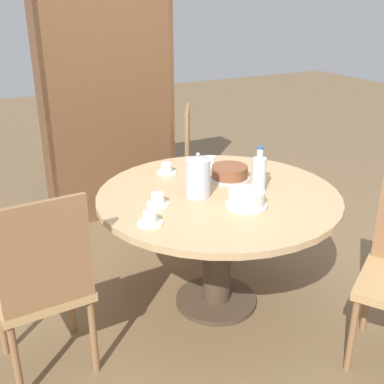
{
  "coord_description": "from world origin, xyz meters",
  "views": [
    {
      "loc": [
        -1.27,
        -2.1,
        1.74
      ],
      "look_at": [
        0.0,
        0.31,
        0.61
      ],
      "focal_mm": 45.0,
      "sensor_mm": 36.0,
      "label": 1
    }
  ],
  "objects_px": {
    "cup_c": "(166,169)",
    "cup_d": "(210,162)",
    "coffee_pot": "(198,177)",
    "water_bottle": "(259,173)",
    "chair_b": "(204,168)",
    "cup_a": "(150,219)",
    "cake_second": "(246,199)",
    "cup_b": "(158,200)",
    "cake_main": "(229,173)",
    "chair_c": "(42,283)",
    "bookshelf": "(108,110)"
  },
  "relations": [
    {
      "from": "cup_a",
      "to": "cup_b",
      "type": "distance_m",
      "value": 0.23
    },
    {
      "from": "chair_c",
      "to": "cake_second",
      "type": "distance_m",
      "value": 1.07
    },
    {
      "from": "cup_b",
      "to": "cup_d",
      "type": "height_order",
      "value": "same"
    },
    {
      "from": "chair_c",
      "to": "coffee_pot",
      "type": "xyz_separation_m",
      "value": [
        0.88,
        0.13,
        0.32
      ]
    },
    {
      "from": "cup_c",
      "to": "cup_d",
      "type": "height_order",
      "value": "same"
    },
    {
      "from": "bookshelf",
      "to": "cup_c",
      "type": "height_order",
      "value": "bookshelf"
    },
    {
      "from": "cup_a",
      "to": "cake_main",
      "type": "bearing_deg",
      "value": 27.12
    },
    {
      "from": "cake_main",
      "to": "cup_d",
      "type": "relative_size",
      "value": 1.98
    },
    {
      "from": "cake_main",
      "to": "cup_d",
      "type": "distance_m",
      "value": 0.25
    },
    {
      "from": "cake_main",
      "to": "water_bottle",
      "type": "bearing_deg",
      "value": -78.53
    },
    {
      "from": "chair_b",
      "to": "cake_second",
      "type": "xyz_separation_m",
      "value": [
        -0.39,
        -1.14,
        0.25
      ]
    },
    {
      "from": "chair_c",
      "to": "cup_a",
      "type": "bearing_deg",
      "value": 170.39
    },
    {
      "from": "cake_main",
      "to": "cup_a",
      "type": "bearing_deg",
      "value": -152.88
    },
    {
      "from": "bookshelf",
      "to": "cake_main",
      "type": "distance_m",
      "value": 1.42
    },
    {
      "from": "cake_main",
      "to": "cake_second",
      "type": "bearing_deg",
      "value": -109.37
    },
    {
      "from": "cup_a",
      "to": "cup_b",
      "type": "xyz_separation_m",
      "value": [
        0.12,
        0.19,
        0.0
      ]
    },
    {
      "from": "cup_a",
      "to": "chair_b",
      "type": "bearing_deg",
      "value": 50.28
    },
    {
      "from": "cup_d",
      "to": "cup_b",
      "type": "bearing_deg",
      "value": -143.87
    },
    {
      "from": "cup_c",
      "to": "cup_d",
      "type": "xyz_separation_m",
      "value": [
        0.3,
        -0.02,
        0.0
      ]
    },
    {
      "from": "water_bottle",
      "to": "cake_second",
      "type": "bearing_deg",
      "value": -140.54
    },
    {
      "from": "chair_b",
      "to": "cup_d",
      "type": "xyz_separation_m",
      "value": [
        -0.25,
        -0.51,
        0.24
      ]
    },
    {
      "from": "chair_b",
      "to": "cup_a",
      "type": "height_order",
      "value": "chair_b"
    },
    {
      "from": "cup_a",
      "to": "cup_d",
      "type": "distance_m",
      "value": 0.88
    },
    {
      "from": "cake_second",
      "to": "cup_a",
      "type": "xyz_separation_m",
      "value": [
        -0.52,
        0.04,
        -0.01
      ]
    },
    {
      "from": "water_bottle",
      "to": "cup_a",
      "type": "height_order",
      "value": "water_bottle"
    },
    {
      "from": "chair_b",
      "to": "chair_c",
      "type": "distance_m",
      "value": 1.76
    },
    {
      "from": "chair_c",
      "to": "cake_main",
      "type": "xyz_separation_m",
      "value": [
        1.17,
        0.27,
        0.25
      ]
    },
    {
      "from": "chair_c",
      "to": "cup_b",
      "type": "distance_m",
      "value": 0.7
    },
    {
      "from": "bookshelf",
      "to": "water_bottle",
      "type": "relative_size",
      "value": 7.05
    },
    {
      "from": "cake_main",
      "to": "cup_a",
      "type": "xyz_separation_m",
      "value": [
        -0.65,
        -0.33,
        -0.01
      ]
    },
    {
      "from": "chair_b",
      "to": "chair_c",
      "type": "height_order",
      "value": "same"
    },
    {
      "from": "coffee_pot",
      "to": "cake_second",
      "type": "xyz_separation_m",
      "value": [
        0.16,
        -0.24,
        -0.07
      ]
    },
    {
      "from": "coffee_pot",
      "to": "cake_second",
      "type": "height_order",
      "value": "coffee_pot"
    },
    {
      "from": "chair_b",
      "to": "cup_b",
      "type": "xyz_separation_m",
      "value": [
        -0.78,
        -0.91,
        0.24
      ]
    },
    {
      "from": "cake_second",
      "to": "cup_b",
      "type": "xyz_separation_m",
      "value": [
        -0.4,
        0.23,
        -0.01
      ]
    },
    {
      "from": "water_bottle",
      "to": "cup_b",
      "type": "distance_m",
      "value": 0.59
    },
    {
      "from": "chair_b",
      "to": "chair_c",
      "type": "relative_size",
      "value": 1.0
    },
    {
      "from": "cake_main",
      "to": "cup_b",
      "type": "bearing_deg",
      "value": -164.58
    },
    {
      "from": "chair_b",
      "to": "cup_d",
      "type": "bearing_deg",
      "value": -176.86
    },
    {
      "from": "chair_c",
      "to": "water_bottle",
      "type": "relative_size",
      "value": 3.74
    },
    {
      "from": "chair_c",
      "to": "cup_d",
      "type": "relative_size",
      "value": 7.82
    },
    {
      "from": "coffee_pot",
      "to": "cake_main",
      "type": "height_order",
      "value": "coffee_pot"
    },
    {
      "from": "chair_c",
      "to": "cup_c",
      "type": "height_order",
      "value": "chair_c"
    },
    {
      "from": "chair_c",
      "to": "chair_b",
      "type": "bearing_deg",
      "value": -146.87
    },
    {
      "from": "chair_c",
      "to": "cup_d",
      "type": "distance_m",
      "value": 1.31
    },
    {
      "from": "chair_b",
      "to": "bookshelf",
      "type": "bearing_deg",
      "value": 68.63
    },
    {
      "from": "cake_main",
      "to": "cake_second",
      "type": "relative_size",
      "value": 1.12
    },
    {
      "from": "cake_second",
      "to": "cup_c",
      "type": "height_order",
      "value": "cake_second"
    },
    {
      "from": "cup_b",
      "to": "bookshelf",
      "type": "bearing_deg",
      "value": 80.35
    },
    {
      "from": "coffee_pot",
      "to": "water_bottle",
      "type": "height_order",
      "value": "water_bottle"
    }
  ]
}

